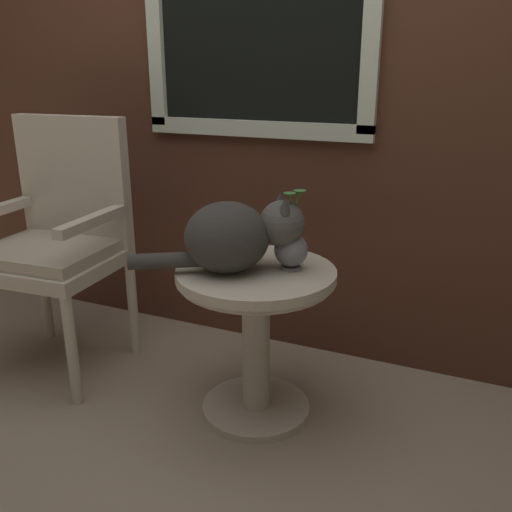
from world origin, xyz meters
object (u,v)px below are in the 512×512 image
at_px(cat, 235,235).
at_px(pewter_vase_with_ivy, 291,245).
at_px(wicker_side_table, 256,314).
at_px(wicker_chair, 59,233).

bearing_deg(cat, pewter_vase_with_ivy, 29.74).
height_order(wicker_side_table, wicker_chair, wicker_chair).
height_order(wicker_side_table, pewter_vase_with_ivy, pewter_vase_with_ivy).
relative_size(cat, pewter_vase_with_ivy, 1.94).
distance_m(wicker_chair, pewter_vase_with_ivy, 1.05).
bearing_deg(cat, wicker_chair, 174.44).
bearing_deg(pewter_vase_with_ivy, wicker_chair, -179.33).
height_order(wicker_chair, pewter_vase_with_ivy, wicker_chair).
height_order(wicker_chair, cat, wicker_chair).
distance_m(wicker_chair, cat, 0.89).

